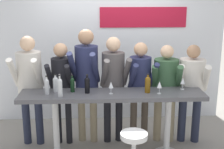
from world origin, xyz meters
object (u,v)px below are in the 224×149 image
at_px(wine_bottle_1, 60,87).
at_px(person_right, 166,84).
at_px(wine_bottle_5, 72,84).
at_px(wine_glass_0, 111,85).
at_px(person_far_right, 191,84).
at_px(person_left, 62,82).
at_px(wine_glass_1, 183,81).
at_px(bar_stool, 134,149).
at_px(person_center_left, 87,73).
at_px(person_center, 113,78).
at_px(person_center_right, 140,82).
at_px(wine_bottle_4, 47,86).
at_px(tasting_table, 112,103).
at_px(wine_bottle_3, 56,84).
at_px(wine_bottle_0, 87,84).
at_px(wine_glass_2, 159,85).
at_px(person_far_left, 30,79).
at_px(wine_bottle_2, 148,84).

bearing_deg(wine_bottle_1, person_right, 19.42).
xyz_separation_m(wine_bottle_1, wine_bottle_5, (0.15, 0.20, -0.02)).
bearing_deg(wine_glass_0, person_far_right, 18.57).
xyz_separation_m(person_left, person_right, (1.62, 0.01, -0.05)).
bearing_deg(wine_bottle_5, wine_glass_1, 1.55).
height_order(bar_stool, person_center_left, person_center_left).
relative_size(wine_bottle_1, wine_bottle_5, 1.23).
bearing_deg(person_center, person_center_right, -13.48).
bearing_deg(wine_bottle_4, person_left, 70.56).
distance_m(person_center_left, person_center_right, 0.84).
distance_m(tasting_table, wine_bottle_3, 0.86).
height_order(wine_bottle_0, wine_glass_0, wine_bottle_0).
bearing_deg(wine_glass_2, bar_stool, -126.83).
bearing_deg(person_center_left, wine_bottle_4, -125.99).
height_order(tasting_table, person_left, person_left).
relative_size(tasting_table, person_center, 1.54).
distance_m(tasting_table, person_center, 0.52).
distance_m(person_center_right, wine_glass_2, 0.54).
xyz_separation_m(person_far_left, wine_bottle_2, (1.75, -0.43, 0.03)).
relative_size(person_center_left, wine_glass_1, 10.33).
distance_m(person_center_left, wine_glass_0, 0.63).
distance_m(person_left, wine_bottle_4, 0.47).
relative_size(person_far_left, wine_bottle_4, 6.48).
bearing_deg(wine_glass_1, wine_bottle_1, -172.14).
bearing_deg(person_center, tasting_table, -105.03).
xyz_separation_m(bar_stool, wine_bottle_1, (-0.96, 0.49, 0.69)).
distance_m(wine_glass_1, wine_glass_2, 0.42).
bearing_deg(person_far_left, wine_bottle_0, -19.44).
bearing_deg(wine_bottle_4, tasting_table, 1.14).
xyz_separation_m(person_far_left, wine_bottle_3, (0.44, -0.35, 0.03)).
distance_m(person_center_right, wine_glass_1, 0.67).
relative_size(person_far_left, wine_glass_2, 9.84).
relative_size(wine_bottle_2, wine_glass_2, 1.54).
bearing_deg(wine_glass_1, wine_bottle_5, -178.45).
height_order(person_center_left, wine_bottle_1, person_center_left).
distance_m(tasting_table, wine_bottle_1, 0.79).
distance_m(wine_bottle_0, wine_bottle_3, 0.46).
height_order(bar_stool, wine_glass_2, wine_glass_2).
bearing_deg(person_center_right, wine_glass_2, -76.93).
bearing_deg(wine_glass_0, person_right, 28.06).
distance_m(person_center_left, wine_bottle_3, 0.59).
bearing_deg(tasting_table, wine_glass_2, -5.47).
distance_m(person_far_left, wine_glass_0, 1.31).
xyz_separation_m(person_center, wine_bottle_4, (-0.95, -0.47, 0.04)).
xyz_separation_m(bar_stool, person_right, (0.62, 1.05, 0.55)).
height_order(person_far_right, wine_bottle_1, person_far_right).
height_order(person_far_left, person_center_left, person_center_left).
distance_m(person_center_left, wine_bottle_0, 0.47).
xyz_separation_m(bar_stool, wine_bottle_2, (0.26, 0.62, 0.68)).
bearing_deg(person_far_right, wine_bottle_3, -160.62).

